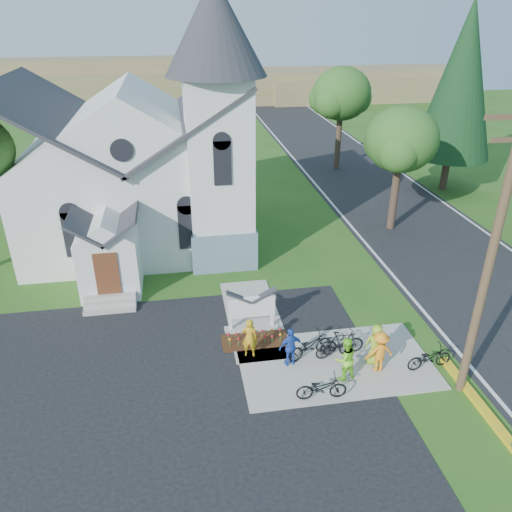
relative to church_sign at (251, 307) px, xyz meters
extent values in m
plane|color=#285618|center=(1.20, -3.20, -1.03)|extent=(120.00, 120.00, 0.00)
cube|color=black|center=(-5.80, -5.20, -1.02)|extent=(20.00, 16.00, 0.02)
cube|color=black|center=(11.20, 11.80, -1.02)|extent=(8.00, 90.00, 0.02)
cube|color=#9B958C|center=(2.70, -2.70, -1.00)|extent=(7.00, 4.00, 0.05)
cube|color=white|center=(-4.80, 9.80, 1.47)|extent=(11.00, 9.00, 5.00)
cube|color=slate|center=(-0.50, 6.50, -0.03)|extent=(3.20, 3.20, 2.00)
cube|color=white|center=(-0.50, 6.50, 3.47)|extent=(3.00, 3.00, 9.00)
cone|color=#2C2D32|center=(-0.50, 6.50, 9.97)|extent=(4.50, 4.50, 4.00)
cube|color=white|center=(-5.80, 4.10, 0.37)|extent=(2.60, 2.40, 2.80)
cube|color=brown|center=(-5.80, 2.87, 0.47)|extent=(1.00, 0.10, 2.00)
cube|color=#9B958C|center=(0.00, 0.00, -0.98)|extent=(2.20, 0.40, 0.10)
cube|color=white|center=(-0.85, 0.00, -0.48)|extent=(0.12, 0.12, 1.00)
cube|color=white|center=(0.85, 0.00, -0.48)|extent=(0.12, 0.12, 1.00)
cube|color=white|center=(0.00, 0.00, 0.02)|extent=(1.90, 0.14, 0.90)
cube|color=#3A1F0F|center=(0.00, -0.90, -0.99)|extent=(2.60, 1.10, 0.07)
cylinder|color=#473223|center=(6.50, -4.70, 3.97)|extent=(0.28, 0.28, 10.00)
cylinder|color=#38271E|center=(9.70, 8.80, 1.00)|extent=(0.44, 0.44, 4.05)
ellipsoid|color=#29581E|center=(9.70, 8.80, 4.22)|extent=(4.00, 4.00, 3.60)
cylinder|color=#38271E|center=(10.20, 20.80, 1.22)|extent=(0.44, 0.44, 4.50)
ellipsoid|color=#29581E|center=(10.20, 20.80, 4.79)|extent=(4.40, 4.40, 3.96)
cylinder|color=#38271E|center=(16.20, 14.80, 0.17)|extent=(0.50, 0.50, 2.40)
cone|color=black|center=(16.20, 14.80, 6.37)|extent=(5.20, 5.20, 10.00)
cube|color=olive|center=(7.20, 52.80, 0.97)|extent=(60.00, 8.00, 4.00)
cube|color=olive|center=(-8.80, 54.80, 1.77)|extent=(30.00, 6.00, 5.60)
cube|color=olive|center=(23.20, 50.80, 0.47)|extent=(25.00, 6.00, 3.00)
imported|color=#C29016|center=(-0.35, -1.75, -0.17)|extent=(0.66, 0.52, 1.61)
imported|color=black|center=(1.83, -2.17, -0.50)|extent=(1.93, 1.23, 0.96)
imported|color=#81E82B|center=(2.71, -3.54, -0.15)|extent=(0.94, 0.81, 1.66)
imported|color=black|center=(3.07, -2.22, -0.47)|extent=(1.70, 0.48, 1.02)
imported|color=#244AB4|center=(1.03, -2.51, -0.21)|extent=(0.95, 0.52, 1.54)
imported|color=black|center=(1.64, -4.40, -0.53)|extent=(1.74, 0.70, 0.89)
imported|color=orange|center=(4.06, -3.32, -0.18)|extent=(1.07, 0.66, 1.59)
imported|color=black|center=(2.75, -2.35, -0.51)|extent=(1.58, 0.64, 0.92)
imported|color=#8BB421|center=(4.08, -2.93, -0.16)|extent=(0.90, 0.69, 1.63)
imported|color=black|center=(5.90, -3.52, -0.53)|extent=(1.76, 0.75, 0.90)
camera|label=1|loc=(-2.58, -16.60, 10.77)|focal=35.00mm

